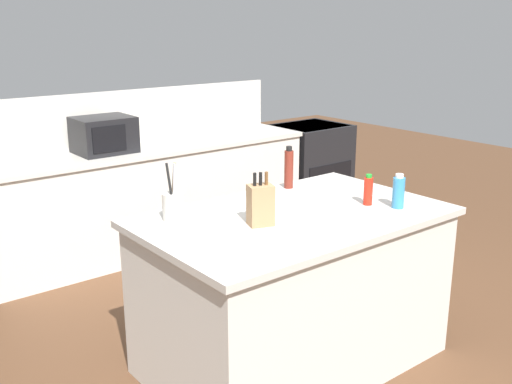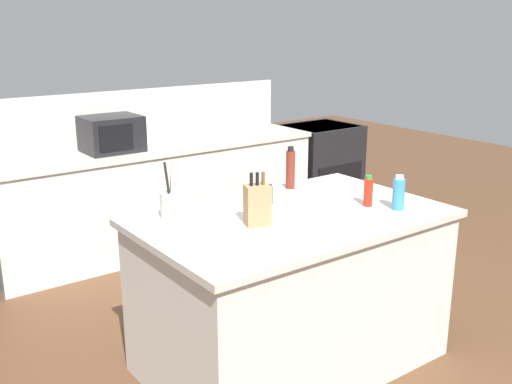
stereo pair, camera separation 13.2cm
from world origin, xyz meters
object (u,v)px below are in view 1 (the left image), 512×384
(spice_jar_oregano, at_px, (269,195))
(hot_sauce_bottle, at_px, (368,190))
(knife_block, at_px, (261,205))
(vinegar_bottle, at_px, (289,168))
(range_oven, at_px, (309,166))
(dish_soap_bottle, at_px, (398,192))
(microwave, at_px, (104,135))
(utensil_crock, at_px, (173,205))

(spice_jar_oregano, bearing_deg, hot_sauce_bottle, -40.21)
(knife_block, distance_m, vinegar_bottle, 0.76)
(range_oven, height_order, hot_sauce_bottle, hot_sauce_bottle)
(hot_sauce_bottle, xyz_separation_m, dish_soap_bottle, (0.09, -0.15, 0.01))
(range_oven, bearing_deg, knife_block, -138.14)
(hot_sauce_bottle, bearing_deg, dish_soap_bottle, -59.13)
(knife_block, distance_m, dish_soap_bottle, 0.86)
(range_oven, height_order, microwave, microwave)
(dish_soap_bottle, bearing_deg, utensil_crock, 150.96)
(range_oven, relative_size, hot_sauce_bottle, 4.95)
(knife_block, relative_size, hot_sauce_bottle, 1.56)
(hot_sauce_bottle, relative_size, vinegar_bottle, 0.67)
(dish_soap_bottle, distance_m, spice_jar_oregano, 0.76)
(knife_block, bearing_deg, range_oven, 61.00)
(vinegar_bottle, xyz_separation_m, dish_soap_bottle, (0.21, -0.72, -0.03))
(utensil_crock, bearing_deg, range_oven, 33.55)
(range_oven, distance_m, hot_sauce_bottle, 2.98)
(dish_soap_bottle, height_order, spice_jar_oregano, dish_soap_bottle)
(hot_sauce_bottle, distance_m, vinegar_bottle, 0.59)
(spice_jar_oregano, bearing_deg, dish_soap_bottle, -44.54)
(utensil_crock, relative_size, dish_soap_bottle, 1.57)
(hot_sauce_bottle, bearing_deg, knife_block, 171.25)
(range_oven, distance_m, spice_jar_oregano, 2.99)
(range_oven, bearing_deg, utensil_crock, -146.45)
(microwave, bearing_deg, knife_block, -93.55)
(knife_block, xyz_separation_m, utensil_crock, (-0.32, 0.37, -0.03))
(knife_block, height_order, utensil_crock, utensil_crock)
(microwave, height_order, dish_soap_bottle, microwave)
(utensil_crock, bearing_deg, spice_jar_oregano, -9.64)
(hot_sauce_bottle, height_order, vinegar_bottle, vinegar_bottle)
(range_oven, xyz_separation_m, vinegar_bottle, (-1.88, -1.77, 0.60))
(utensil_crock, bearing_deg, microwave, 76.22)
(range_oven, height_order, dish_soap_bottle, dish_soap_bottle)
(microwave, xyz_separation_m, dish_soap_bottle, (0.68, -2.49, -0.05))
(vinegar_bottle, height_order, dish_soap_bottle, vinegar_bottle)
(dish_soap_bottle, relative_size, spice_jar_oregano, 1.69)
(range_oven, bearing_deg, hot_sauce_bottle, -126.90)
(microwave, bearing_deg, vinegar_bottle, -75.14)
(hot_sauce_bottle, bearing_deg, range_oven, 53.10)
(knife_block, distance_m, spice_jar_oregano, 0.39)
(knife_block, relative_size, utensil_crock, 0.91)
(utensil_crock, distance_m, hot_sauce_bottle, 1.15)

